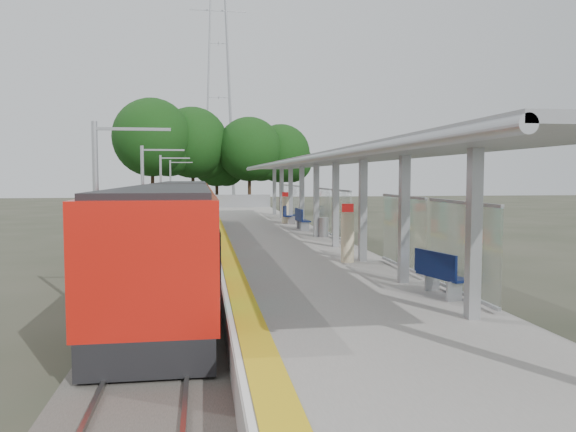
# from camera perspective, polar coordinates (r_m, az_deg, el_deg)

# --- Properties ---
(ground) EXTENTS (200.00, 200.00, 0.00)m
(ground) POSITION_cam_1_polar(r_m,az_deg,el_deg) (10.13, 12.76, -18.85)
(ground) COLOR #474438
(ground) RESTS_ON ground
(trackbed) EXTENTS (3.00, 70.00, 0.24)m
(trackbed) POSITION_cam_1_polar(r_m,az_deg,el_deg) (28.95, -10.68, -3.59)
(trackbed) COLOR #59544C
(trackbed) RESTS_ON ground
(platform) EXTENTS (6.00, 50.00, 1.00)m
(platform) POSITION_cam_1_polar(r_m,az_deg,el_deg) (29.09, -1.79, -2.73)
(platform) COLOR gray
(platform) RESTS_ON ground
(tactile_strip) EXTENTS (0.60, 50.00, 0.02)m
(tactile_strip) POSITION_cam_1_polar(r_m,az_deg,el_deg) (28.84, -6.83, -1.80)
(tactile_strip) COLOR gold
(tactile_strip) RESTS_ON platform
(end_fence) EXTENTS (6.00, 0.10, 1.20)m
(end_fence) POSITION_cam_1_polar(r_m,az_deg,el_deg) (53.79, -4.99, 1.53)
(end_fence) COLOR #9EA0A5
(end_fence) RESTS_ON platform
(train) EXTENTS (2.74, 27.60, 3.62)m
(train) POSITION_cam_1_polar(r_m,az_deg,el_deg) (23.87, -11.14, -0.54)
(train) COLOR black
(train) RESTS_ON ground
(canopy) EXTENTS (3.27, 38.00, 3.66)m
(canopy) POSITION_cam_1_polar(r_m,az_deg,el_deg) (25.38, 2.85, 4.65)
(canopy) COLOR #9EA0A5
(canopy) RESTS_ON platform
(pylon) EXTENTS (8.00, 4.00, 38.00)m
(pylon) POSITION_cam_1_polar(r_m,az_deg,el_deg) (83.09, -7.07, 14.45)
(pylon) COLOR #9EA0A5
(pylon) RESTS_ON ground
(tree_cluster) EXTENTS (21.31, 12.04, 12.00)m
(tree_cluster) POSITION_cam_1_polar(r_m,az_deg,el_deg) (61.85, -7.95, 7.02)
(tree_cluster) COLOR #382316
(tree_cluster) RESTS_ON ground
(catenary_masts) EXTENTS (2.08, 48.16, 5.40)m
(catenary_masts) POSITION_cam_1_polar(r_m,az_deg,el_deg) (27.83, -14.36, 1.82)
(catenary_masts) COLOR #9EA0A5
(catenary_masts) RESTS_ON ground
(bench_near) EXTENTS (0.85, 1.67, 1.09)m
(bench_near) POSITION_cam_1_polar(r_m,az_deg,el_deg) (14.30, 15.12, -5.56)
(bench_near) COLOR #0F1B4B
(bench_near) RESTS_ON platform
(bench_mid) EXTENTS (0.60, 1.73, 1.17)m
(bench_mid) POSITION_cam_1_polar(r_m,az_deg,el_deg) (30.80, 1.34, -0.27)
(bench_mid) COLOR #0F1B4B
(bench_mid) RESTS_ON platform
(bench_far) EXTENTS (1.09, 1.71, 1.12)m
(bench_far) POSITION_cam_1_polar(r_m,az_deg,el_deg) (35.01, 0.06, 0.21)
(bench_far) COLOR #0F1B4B
(bench_far) RESTS_ON platform
(info_pillar_near) EXTENTS (0.45, 0.45, 2.00)m
(info_pillar_near) POSITION_cam_1_polar(r_m,az_deg,el_deg) (19.27, 6.07, -2.12)
(info_pillar_near) COLOR #C5B68F
(info_pillar_near) RESTS_ON platform
(info_pillar_far) EXTENTS (0.44, 0.44, 1.96)m
(info_pillar_far) POSITION_cam_1_polar(r_m,az_deg,el_deg) (35.04, -0.28, 0.63)
(info_pillar_far) COLOR #C5B68F
(info_pillar_far) RESTS_ON platform
(litter_bin) EXTENTS (0.48, 0.48, 0.94)m
(litter_bin) POSITION_cam_1_polar(r_m,az_deg,el_deg) (27.15, 3.65, -1.16)
(litter_bin) COLOR #9EA0A5
(litter_bin) RESTS_ON platform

